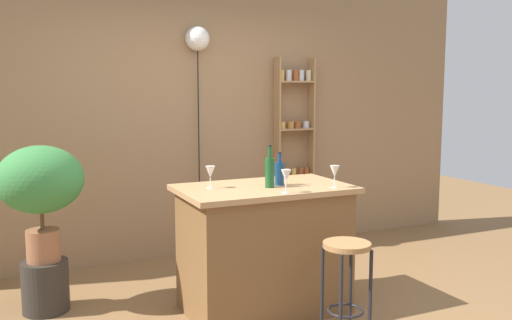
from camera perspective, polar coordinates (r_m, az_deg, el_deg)
name	(u,v)px	position (r m, az deg, el deg)	size (l,w,h in m)	color
back_wall	(193,117)	(5.69, -6.40, 4.39)	(6.40, 0.10, 2.80)	#997551
kitchen_counter	(264,248)	(4.32, 0.80, -8.88)	(1.27, 0.77, 0.96)	brown
bar_stool	(346,269)	(3.82, 9.11, -10.85)	(0.32, 0.32, 0.68)	black
spice_shelf	(294,149)	(6.02, 3.89, 1.16)	(0.43, 0.14, 2.00)	#A87F51
plant_stool	(45,286)	(4.66, -20.50, -11.84)	(0.35, 0.35, 0.39)	#2D2823
potted_plant	(40,184)	(4.47, -20.95, -2.32)	(0.63, 0.57, 0.88)	#935B3D
bottle_soda_blue	(279,173)	(4.24, 2.38, -1.29)	(0.07, 0.07, 0.25)	navy
bottle_wine_red	(270,171)	(4.14, 1.39, -1.17)	(0.07, 0.07, 0.31)	#194C23
wine_glass_left	(335,172)	(4.17, 7.95, -1.20)	(0.07, 0.07, 0.16)	silver
wine_glass_center	(210,172)	(4.12, -4.64, -1.25)	(0.07, 0.07, 0.16)	silver
wine_glass_right	(286,176)	(3.93, 3.05, -1.65)	(0.07, 0.07, 0.16)	silver
pendant_globe_light	(198,41)	(5.60, -5.93, 11.84)	(0.24, 0.24, 2.28)	black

